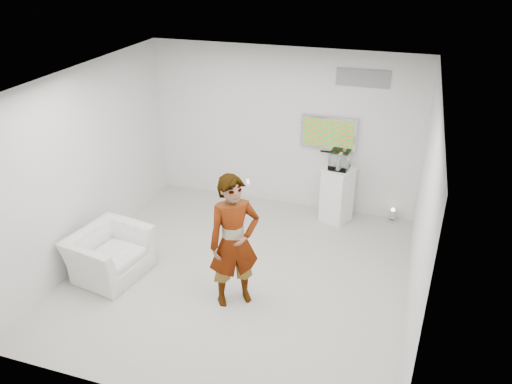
% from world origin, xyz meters
% --- Properties ---
extents(room, '(5.01, 5.01, 3.00)m').
position_xyz_m(room, '(0.00, 0.00, 1.50)').
color(room, beige).
rests_on(room, ground).
extents(tv, '(1.00, 0.08, 0.60)m').
position_xyz_m(tv, '(0.85, 2.45, 1.55)').
color(tv, '#B7B8BC').
rests_on(tv, room).
extents(logo_decal, '(0.90, 0.02, 0.30)m').
position_xyz_m(logo_decal, '(1.35, 2.49, 2.55)').
color(logo_decal, gray).
rests_on(logo_decal, room).
extents(person, '(0.85, 0.80, 1.95)m').
position_xyz_m(person, '(0.15, -0.59, 0.98)').
color(person, white).
rests_on(person, room).
extents(armchair, '(1.14, 1.25, 0.71)m').
position_xyz_m(armchair, '(-1.88, -0.58, 0.36)').
color(armchair, white).
rests_on(armchair, room).
extents(pedestal, '(0.65, 0.65, 1.03)m').
position_xyz_m(pedestal, '(1.13, 2.12, 0.51)').
color(pedestal, white).
rests_on(pedestal, room).
extents(floor_uplight, '(0.18, 0.18, 0.26)m').
position_xyz_m(floor_uplight, '(2.13, 2.36, 0.13)').
color(floor_uplight, silver).
rests_on(floor_uplight, room).
extents(vitrine, '(0.36, 0.36, 0.33)m').
position_xyz_m(vitrine, '(1.13, 2.12, 1.19)').
color(vitrine, white).
rests_on(vitrine, pedestal).
extents(console, '(0.07, 0.15, 0.20)m').
position_xyz_m(console, '(1.13, 2.12, 1.13)').
color(console, white).
rests_on(console, pedestal).
extents(wii_remote, '(0.09, 0.16, 0.04)m').
position_xyz_m(wii_remote, '(0.26, -0.32, 1.76)').
color(wii_remote, white).
rests_on(wii_remote, person).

